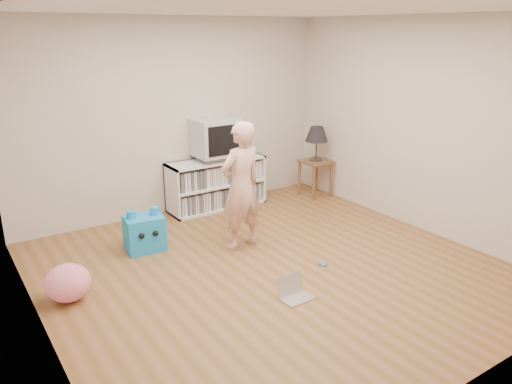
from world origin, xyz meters
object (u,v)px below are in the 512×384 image
object	(u,v)px
table_lamp	(317,135)
plush_pink	(68,283)
person	(241,186)
laptop	(294,291)
side_table	(315,169)
plush_blue	(145,232)
media_unit	(216,183)
crt_tv	(215,137)
dvd_deck	(216,157)

from	to	relation	value
table_lamp	plush_pink	xyz separation A→B (m)	(-3.94, -1.11, -0.76)
plush_pink	person	bearing A→B (deg)	3.80
table_lamp	laptop	world-z (taller)	table_lamp
person	table_lamp	bearing A→B (deg)	-159.92
side_table	plush_blue	size ratio (longest dim) A/B	1.11
media_unit	plush_blue	bearing A→B (deg)	-149.69
plush_pink	plush_blue	bearing A→B (deg)	33.27
table_lamp	plush_pink	world-z (taller)	table_lamp
plush_blue	plush_pink	distance (m)	1.23
crt_tv	laptop	world-z (taller)	crt_tv
table_lamp	person	size ratio (longest dim) A/B	0.35
media_unit	plush_pink	size ratio (longest dim) A/B	3.35
dvd_deck	plush_blue	xyz separation A→B (m)	(-1.40, -0.81, -0.52)
side_table	laptop	bearing A→B (deg)	-133.87
laptop	plush_pink	world-z (taller)	plush_pink
side_table	person	world-z (taller)	person
dvd_deck	plush_pink	distance (m)	2.90
table_lamp	crt_tv	bearing A→B (deg)	166.32
plush_pink	crt_tv	bearing A→B (deg)	31.26
person	plush_blue	bearing A→B (deg)	-35.84
dvd_deck	crt_tv	xyz separation A→B (m)	(-0.00, -0.00, 0.29)
media_unit	plush_blue	size ratio (longest dim) A/B	2.82
person	dvd_deck	bearing A→B (deg)	-114.51
dvd_deck	plush_pink	bearing A→B (deg)	-148.68
laptop	plush_blue	bearing A→B (deg)	110.47
crt_tv	table_lamp	world-z (taller)	crt_tv
person	side_table	bearing A→B (deg)	-159.92
crt_tv	table_lamp	xyz separation A→B (m)	(1.51, -0.37, -0.08)
media_unit	laptop	world-z (taller)	media_unit
table_lamp	plush_blue	world-z (taller)	table_lamp
plush_pink	laptop	bearing A→B (deg)	-32.23
side_table	table_lamp	xyz separation A→B (m)	(0.00, 0.00, 0.53)
laptop	plush_blue	distance (m)	1.96
crt_tv	side_table	distance (m)	1.66
side_table	plush_blue	distance (m)	2.95
media_unit	side_table	size ratio (longest dim) A/B	2.55
plush_blue	media_unit	bearing A→B (deg)	36.49
crt_tv	person	xyz separation A→B (m)	(-0.43, -1.34, -0.28)
media_unit	side_table	distance (m)	1.56
dvd_deck	side_table	size ratio (longest dim) A/B	0.82
media_unit	crt_tv	bearing A→B (deg)	-90.00
side_table	plush_pink	distance (m)	4.10
media_unit	table_lamp	bearing A→B (deg)	-14.36
media_unit	dvd_deck	distance (m)	0.39
crt_tv	side_table	size ratio (longest dim) A/B	1.09
crt_tv	plush_blue	world-z (taller)	crt_tv
person	plush_blue	world-z (taller)	person
media_unit	plush_blue	distance (m)	1.63
crt_tv	plush_blue	distance (m)	1.81
dvd_deck	plush_pink	xyz separation A→B (m)	(-2.43, -1.48, -0.56)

